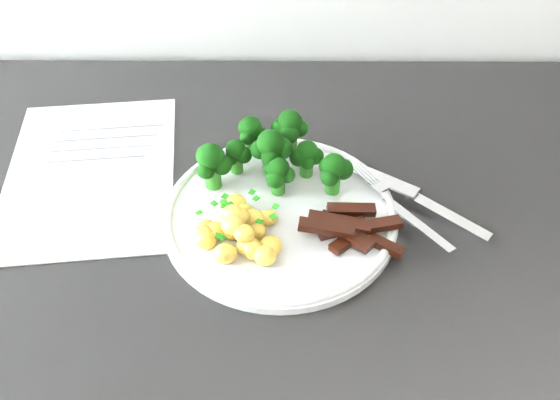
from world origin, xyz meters
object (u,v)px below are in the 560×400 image
recipe_paper (91,172)px  knife (425,205)px  broccoli (272,152)px  potatoes (238,230)px  fork (403,211)px  counter (269,379)px  plate (280,214)px  beef_strips (348,228)px

recipe_paper → knife: 0.41m
broccoli → potatoes: 0.11m
recipe_paper → fork: (0.38, -0.08, 0.02)m
counter → fork: size_ratio=16.09×
fork → plate: bearing=178.4°
counter → potatoes: (-0.03, -0.08, 0.46)m
potatoes → knife: 0.22m
plate → potatoes: size_ratio=2.70×
potatoes → knife: (0.21, 0.05, -0.02)m
plate → knife: knife is taller
counter → potatoes: potatoes is taller
counter → knife: 0.48m
recipe_paper → potatoes: bearing=-31.6°
recipe_paper → potatoes: potatoes is taller
plate → fork: bearing=-1.6°
broccoli → counter: bearing=-110.1°
counter → beef_strips: bearing=-37.8°
broccoli → beef_strips: broccoli is taller
recipe_paper → plate: plate is taller
broccoli → potatoes: broccoli is taller
plate → beef_strips: size_ratio=2.31×
beef_strips → fork: size_ratio=0.81×
potatoes → recipe_paper: bearing=148.4°
beef_strips → fork: bearing=24.0°
beef_strips → knife: beef_strips is taller
fork → counter: bearing=164.4°
counter → potatoes: size_ratio=23.21×
knife → broccoli: bearing=164.8°
recipe_paper → beef_strips: beef_strips is taller
plate → counter: bearing=114.7°
recipe_paper → broccoli: bearing=-3.7°
potatoes → counter: bearing=71.5°
plate → fork: 0.14m
recipe_paper → plate: size_ratio=1.15×
counter → broccoli: 0.48m
counter → recipe_paper: 0.49m
counter → plate: size_ratio=8.60×
knife → counter: bearing=172.3°
beef_strips → knife: (0.09, 0.05, -0.01)m
plate → fork: size_ratio=1.87×
potatoes → knife: bearing=14.3°
plate → recipe_paper: bearing=161.8°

